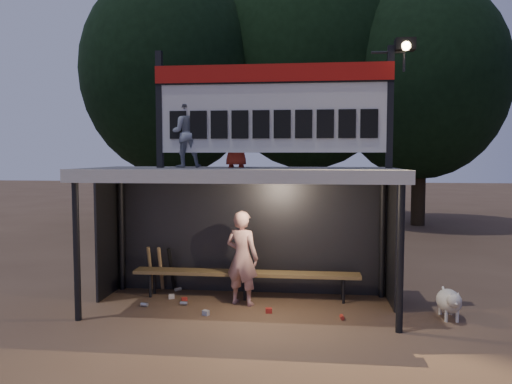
{
  "coord_description": "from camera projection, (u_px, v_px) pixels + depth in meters",
  "views": [
    {
      "loc": [
        1.14,
        -8.04,
        2.52
      ],
      "look_at": [
        0.2,
        0.4,
        1.9
      ],
      "focal_mm": 35.0,
      "sensor_mm": 36.0,
      "label": 1
    }
  ],
  "objects": [
    {
      "name": "bats",
      "position": [
        161.0,
        269.0,
        9.24
      ],
      "size": [
        0.48,
        0.33,
        0.84
      ],
      "color": "olive",
      "rests_on": "ground"
    },
    {
      "name": "tree_left",
      "position": [
        171.0,
        74.0,
        18.23
      ],
      "size": [
        6.46,
        6.46,
        9.27
      ],
      "color": "black",
      "rests_on": "ground"
    },
    {
      "name": "child_a",
      "position": [
        185.0,
        134.0,
        8.24
      ],
      "size": [
        0.66,
        0.59,
        1.13
      ],
      "primitive_type": "imported",
      "rotation": [
        0.0,
        0.0,
        3.49
      ],
      "color": "gray",
      "rests_on": "dugout_shelter"
    },
    {
      "name": "player",
      "position": [
        242.0,
        258.0,
        8.41
      ],
      "size": [
        0.68,
        0.56,
        1.6
      ],
      "primitive_type": "imported",
      "rotation": [
        0.0,
        0.0,
        2.79
      ],
      "color": "silver",
      "rests_on": "ground"
    },
    {
      "name": "child_b",
      "position": [
        236.0,
        140.0,
        8.33
      ],
      "size": [
        0.46,
        0.31,
        0.93
      ],
      "primitive_type": "imported",
      "rotation": [
        0.0,
        0.0,
        3.11
      ],
      "color": "#A42919",
      "rests_on": "dugout_shelter"
    },
    {
      "name": "ground",
      "position": [
        241.0,
        308.0,
        8.28
      ],
      "size": [
        80.0,
        80.0,
        0.0
      ],
      "primitive_type": "plane",
      "color": "brown",
      "rests_on": "ground"
    },
    {
      "name": "bench",
      "position": [
        246.0,
        274.0,
        8.79
      ],
      "size": [
        4.0,
        0.35,
        0.48
      ],
      "color": "olive",
      "rests_on": "ground"
    },
    {
      "name": "scoreboard_assembly",
      "position": [
        275.0,
        105.0,
        7.96
      ],
      "size": [
        4.1,
        0.27,
        1.99
      ],
      "color": "black",
      "rests_on": "dugout_shelter"
    },
    {
      "name": "dog",
      "position": [
        450.0,
        301.0,
        7.68
      ],
      "size": [
        0.36,
        0.81,
        0.49
      ],
      "color": "beige",
      "rests_on": "ground"
    },
    {
      "name": "dugout_shelter",
      "position": [
        243.0,
        196.0,
        8.38
      ],
      "size": [
        5.1,
        2.08,
        2.32
      ],
      "color": "#424245",
      "rests_on": "ground"
    },
    {
      "name": "tree_right",
      "position": [
        421.0,
        81.0,
        17.76
      ],
      "size": [
        6.08,
        6.08,
        8.72
      ],
      "color": "black",
      "rests_on": "ground"
    },
    {
      "name": "tree_mid",
      "position": [
        309.0,
        61.0,
        19.12
      ],
      "size": [
        7.22,
        7.22,
        10.36
      ],
      "color": "black",
      "rests_on": "ground"
    },
    {
      "name": "litter",
      "position": [
        207.0,
        304.0,
        8.37
      ],
      "size": [
        3.35,
        1.44,
        0.08
      ],
      "color": "#B0251E",
      "rests_on": "ground"
    }
  ]
}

